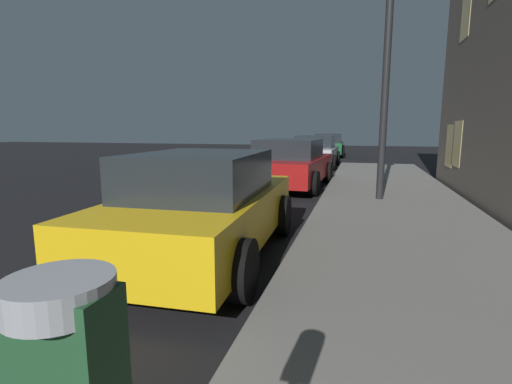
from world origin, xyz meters
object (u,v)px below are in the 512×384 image
at_px(car_yellow_cab, 204,206).
at_px(car_red, 290,164).
at_px(car_green, 328,145).
at_px(street_lamp, 389,27).
at_px(car_silver, 315,152).

xyz_separation_m(car_yellow_cab, car_red, (-0.00, 6.43, -0.00)).
bearing_deg(car_red, car_green, 89.98).
bearing_deg(street_lamp, car_silver, 106.34).
xyz_separation_m(car_red, street_lamp, (2.47, -2.10, 3.16)).
distance_m(car_green, street_lamp, 15.82).
bearing_deg(car_silver, street_lamp, -73.66).
relative_size(car_red, car_green, 1.02).
distance_m(car_yellow_cab, car_red, 6.43).
height_order(car_red, street_lamp, street_lamp).
relative_size(car_yellow_cab, car_silver, 0.98).
xyz_separation_m(car_yellow_cab, car_green, (0.00, 19.64, -0.00)).
relative_size(car_red, street_lamp, 0.78).
bearing_deg(car_yellow_cab, street_lamp, 60.36).
bearing_deg(car_red, car_silver, 89.98).
xyz_separation_m(car_red, car_green, (0.00, 13.21, -0.00)).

